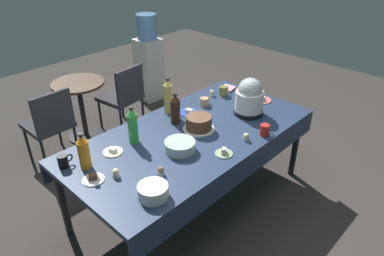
{
  "coord_description": "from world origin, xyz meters",
  "views": [
    {
      "loc": [
        -1.87,
        -1.79,
        2.3
      ],
      "look_at": [
        0.0,
        0.0,
        0.8
      ],
      "focal_mm": 33.12,
      "sensor_mm": 36.0,
      "label": 1
    }
  ],
  "objects_px": {
    "dessert_plate_cobalt": "(189,112)",
    "dessert_plate_coral": "(262,99)",
    "coffee_mug_olive": "(223,91)",
    "soda_bottle_lime_soda": "(133,126)",
    "coffee_mug_red": "(265,130)",
    "round_cafe_table": "(80,100)",
    "maroon_chair_right": "(124,94)",
    "soda_bottle_ginger_ale": "(168,97)",
    "potluck_table": "(192,139)",
    "dessert_plate_sage": "(224,153)",
    "frosted_layer_cake": "(199,123)",
    "dessert_plate_cream": "(113,151)",
    "coffee_mug_black": "(63,161)",
    "glass_salad_bowl": "(180,146)",
    "cupcake_berry": "(212,93)",
    "cupcake_lemon": "(246,137)",
    "maroon_chair_left": "(50,121)",
    "water_cooler": "(149,60)",
    "cupcake_vanilla": "(161,171)",
    "soda_bottle_orange_juice": "(84,152)",
    "cupcake_mint": "(116,173)",
    "slow_cooker": "(249,98)",
    "ceramic_snack_bowl": "(153,191)",
    "dessert_plate_white": "(93,179)",
    "soda_bottle_cola": "(175,109)",
    "coffee_mug_tan": "(204,102)"
  },
  "relations": [
    {
      "from": "glass_salad_bowl",
      "to": "round_cafe_table",
      "type": "height_order",
      "value": "glass_salad_bowl"
    },
    {
      "from": "cupcake_berry",
      "to": "cupcake_mint",
      "type": "relative_size",
      "value": 1.0
    },
    {
      "from": "cupcake_vanilla",
      "to": "soda_bottle_orange_juice",
      "type": "relative_size",
      "value": 0.24
    },
    {
      "from": "cupcake_berry",
      "to": "soda_bottle_lime_soda",
      "type": "distance_m",
      "value": 1.13
    },
    {
      "from": "soda_bottle_lime_soda",
      "to": "dessert_plate_cobalt",
      "type": "bearing_deg",
      "value": 2.54
    },
    {
      "from": "soda_bottle_ginger_ale",
      "to": "cupcake_lemon",
      "type": "bearing_deg",
      "value": -82.94
    },
    {
      "from": "coffee_mug_olive",
      "to": "soda_bottle_lime_soda",
      "type": "bearing_deg",
      "value": -177.5
    },
    {
      "from": "maroon_chair_left",
      "to": "frosted_layer_cake",
      "type": "bearing_deg",
      "value": -67.76
    },
    {
      "from": "maroon_chair_right",
      "to": "potluck_table",
      "type": "bearing_deg",
      "value": -104.85
    },
    {
      "from": "cupcake_lemon",
      "to": "coffee_mug_olive",
      "type": "height_order",
      "value": "coffee_mug_olive"
    },
    {
      "from": "coffee_mug_tan",
      "to": "maroon_chair_left",
      "type": "height_order",
      "value": "maroon_chair_left"
    },
    {
      "from": "glass_salad_bowl",
      "to": "cupcake_berry",
      "type": "distance_m",
      "value": 1.06
    },
    {
      "from": "maroon_chair_right",
      "to": "soda_bottle_ginger_ale",
      "type": "bearing_deg",
      "value": -104.38
    },
    {
      "from": "ceramic_snack_bowl",
      "to": "round_cafe_table",
      "type": "xyz_separation_m",
      "value": [
        0.71,
        2.15,
        -0.3
      ]
    },
    {
      "from": "slow_cooker",
      "to": "soda_bottle_cola",
      "type": "xyz_separation_m",
      "value": [
        -0.59,
        0.37,
        -0.03
      ]
    },
    {
      "from": "dessert_plate_coral",
      "to": "soda_bottle_lime_soda",
      "type": "height_order",
      "value": "soda_bottle_lime_soda"
    },
    {
      "from": "soda_bottle_ginger_ale",
      "to": "coffee_mug_olive",
      "type": "distance_m",
      "value": 0.68
    },
    {
      "from": "coffee_mug_black",
      "to": "maroon_chair_right",
      "type": "xyz_separation_m",
      "value": [
        1.4,
        1.2,
        -0.31
      ]
    },
    {
      "from": "soda_bottle_ginger_ale",
      "to": "coffee_mug_red",
      "type": "xyz_separation_m",
      "value": [
        0.28,
        -0.88,
        -0.11
      ]
    },
    {
      "from": "cupcake_mint",
      "to": "maroon_chair_right",
      "type": "distance_m",
      "value": 2.01
    },
    {
      "from": "potluck_table",
      "to": "dessert_plate_sage",
      "type": "height_order",
      "value": "dessert_plate_sage"
    },
    {
      "from": "dessert_plate_cream",
      "to": "coffee_mug_olive",
      "type": "height_order",
      "value": "coffee_mug_olive"
    },
    {
      "from": "dessert_plate_cobalt",
      "to": "cupcake_lemon",
      "type": "distance_m",
      "value": 0.67
    },
    {
      "from": "ceramic_snack_bowl",
      "to": "water_cooler",
      "type": "bearing_deg",
      "value": 50.45
    },
    {
      "from": "dessert_plate_cream",
      "to": "maroon_chair_left",
      "type": "relative_size",
      "value": 0.19
    },
    {
      "from": "cupcake_berry",
      "to": "round_cafe_table",
      "type": "xyz_separation_m",
      "value": [
        -0.73,
        1.4,
        -0.28
      ]
    },
    {
      "from": "soda_bottle_ginger_ale",
      "to": "maroon_chair_left",
      "type": "relative_size",
      "value": 0.41
    },
    {
      "from": "dessert_plate_coral",
      "to": "coffee_mug_black",
      "type": "xyz_separation_m",
      "value": [
        -1.95,
        0.41,
        0.04
      ]
    },
    {
      "from": "dessert_plate_coral",
      "to": "soda_bottle_orange_juice",
      "type": "distance_m",
      "value": 1.87
    },
    {
      "from": "potluck_table",
      "to": "coffee_mug_black",
      "type": "relative_size",
      "value": 18.74
    },
    {
      "from": "cupcake_berry",
      "to": "soda_bottle_orange_juice",
      "type": "relative_size",
      "value": 0.24
    },
    {
      "from": "maroon_chair_right",
      "to": "coffee_mug_olive",
      "type": "bearing_deg",
      "value": -73.61
    },
    {
      "from": "slow_cooker",
      "to": "coffee_mug_black",
      "type": "relative_size",
      "value": 3.01
    },
    {
      "from": "coffee_mug_red",
      "to": "round_cafe_table",
      "type": "bearing_deg",
      "value": 101.39
    },
    {
      "from": "frosted_layer_cake",
      "to": "slow_cooker",
      "type": "relative_size",
      "value": 0.78
    },
    {
      "from": "cupcake_mint",
      "to": "water_cooler",
      "type": "bearing_deg",
      "value": 45.41
    },
    {
      "from": "maroon_chair_right",
      "to": "cupcake_lemon",
      "type": "bearing_deg",
      "value": -95.48
    },
    {
      "from": "frosted_layer_cake",
      "to": "dessert_plate_sage",
      "type": "relative_size",
      "value": 1.95
    },
    {
      "from": "potluck_table",
      "to": "frosted_layer_cake",
      "type": "bearing_deg",
      "value": -2.65
    },
    {
      "from": "dessert_plate_white",
      "to": "soda_bottle_cola",
      "type": "relative_size",
      "value": 0.54
    },
    {
      "from": "dessert_plate_cream",
      "to": "coffee_mug_black",
      "type": "xyz_separation_m",
      "value": [
        -0.36,
        0.1,
        0.04
      ]
    },
    {
      "from": "maroon_chair_left",
      "to": "water_cooler",
      "type": "bearing_deg",
      "value": 15.53
    },
    {
      "from": "dessert_plate_cobalt",
      "to": "coffee_mug_red",
      "type": "height_order",
      "value": "coffee_mug_red"
    },
    {
      "from": "frosted_layer_cake",
      "to": "maroon_chair_right",
      "type": "bearing_deg",
      "value": 78.15
    },
    {
      "from": "glass_salad_bowl",
      "to": "maroon_chair_right",
      "type": "distance_m",
      "value": 1.82
    },
    {
      "from": "dessert_plate_white",
      "to": "coffee_mug_olive",
      "type": "height_order",
      "value": "coffee_mug_olive"
    },
    {
      "from": "potluck_table",
      "to": "coffee_mug_olive",
      "type": "relative_size",
      "value": 17.51
    },
    {
      "from": "dessert_plate_cobalt",
      "to": "dessert_plate_coral",
      "type": "xyz_separation_m",
      "value": [
        0.71,
        -0.34,
        0.0
      ]
    },
    {
      "from": "dessert_plate_cream",
      "to": "cupcake_vanilla",
      "type": "xyz_separation_m",
      "value": [
        0.07,
        -0.48,
        0.02
      ]
    },
    {
      "from": "water_cooler",
      "to": "cupcake_mint",
      "type": "bearing_deg",
      "value": -134.59
    }
  ]
}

